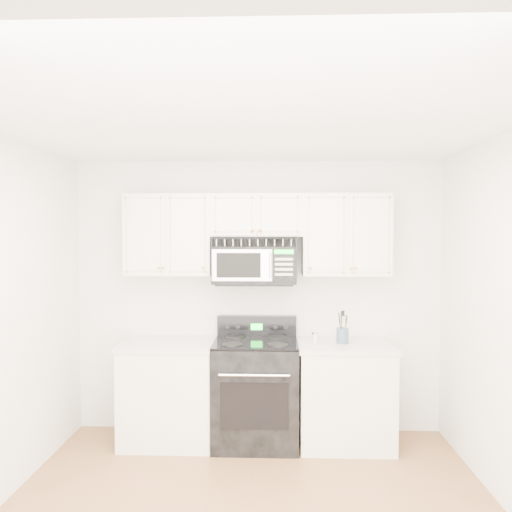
{
  "coord_description": "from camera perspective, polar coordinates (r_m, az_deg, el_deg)",
  "views": [
    {
      "loc": [
        0.16,
        -3.05,
        1.89
      ],
      "look_at": [
        0.0,
        1.3,
        1.71
      ],
      "focal_mm": 35.0,
      "sensor_mm": 36.0,
      "label": 1
    }
  ],
  "objects": [
    {
      "name": "range",
      "position": [
        4.7,
        -0.03,
        -15.05
      ],
      "size": [
        0.76,
        0.69,
        1.12
      ],
      "color": "black",
      "rests_on": "ground"
    },
    {
      "name": "shaker_pepper",
      "position": [
        4.53,
        6.77,
        -9.3
      ],
      "size": [
        0.05,
        0.05,
        0.11
      ],
      "color": "silver",
      "rests_on": "base_cabinet_right"
    },
    {
      "name": "utensil_crock",
      "position": [
        4.61,
        9.85,
        -8.87
      ],
      "size": [
        0.11,
        0.11,
        0.29
      ],
      "color": "#43596D",
      "rests_on": "base_cabinet_right"
    },
    {
      "name": "room",
      "position": [
        3.11,
        -0.87,
        -8.6
      ],
      "size": [
        3.51,
        3.51,
        2.61
      ],
      "color": "brown",
      "rests_on": "ground"
    },
    {
      "name": "shaker_salt",
      "position": [
        4.55,
        6.66,
        -9.28
      ],
      "size": [
        0.04,
        0.04,
        0.1
      ],
      "color": "silver",
      "rests_on": "base_cabinet_right"
    },
    {
      "name": "upper_cabinets",
      "position": [
        4.64,
        0.13,
        2.89
      ],
      "size": [
        2.44,
        0.37,
        0.75
      ],
      "color": "white",
      "rests_on": "ground"
    },
    {
      "name": "microwave",
      "position": [
        4.61,
        -0.17,
        -0.49
      ],
      "size": [
        0.76,
        0.43,
        0.42
      ],
      "color": "black",
      "rests_on": "ground"
    },
    {
      "name": "base_cabinet_right",
      "position": [
        4.77,
        10.09,
        -15.57
      ],
      "size": [
        0.86,
        0.65,
        0.92
      ],
      "color": "white",
      "rests_on": "ground"
    },
    {
      "name": "base_cabinet_left",
      "position": [
        4.82,
        -9.85,
        -15.37
      ],
      "size": [
        0.86,
        0.65,
        0.92
      ],
      "color": "white",
      "rests_on": "ground"
    }
  ]
}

